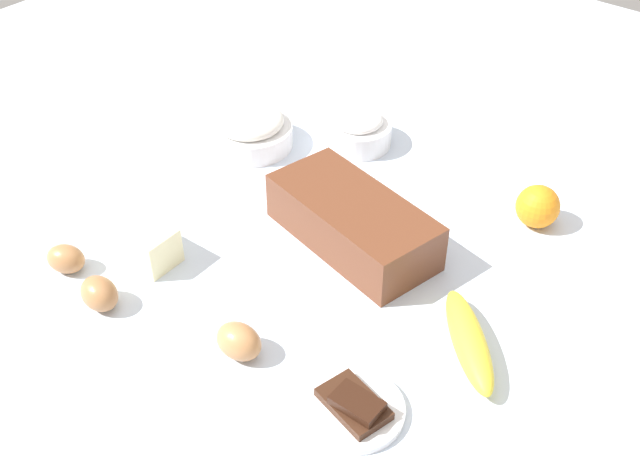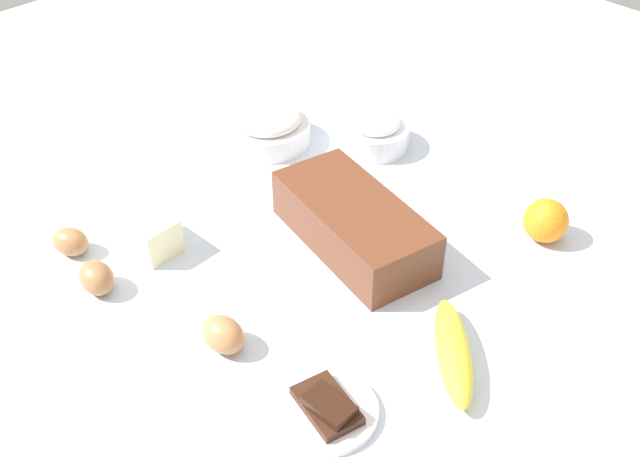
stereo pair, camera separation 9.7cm
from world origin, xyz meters
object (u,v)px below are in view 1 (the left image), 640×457
object	(u,v)px
banana	(469,340)
butter_block	(147,244)
egg_loose	(99,293)
flour_bowl	(250,129)
chocolate_plate	(354,407)
egg_near_butter	(66,259)
sugar_bowl	(358,129)
orange_fruit	(538,206)
egg_beside_bowl	(239,341)
loaf_pan	(353,221)

from	to	relation	value
banana	butter_block	world-z (taller)	butter_block
butter_block	egg_loose	size ratio (longest dim) A/B	1.41
flour_bowl	chocolate_plate	bearing A→B (deg)	-34.90
egg_near_butter	egg_loose	xyz separation A→B (m)	(0.10, -0.02, 0.00)
butter_block	sugar_bowl	bearing A→B (deg)	84.19
egg_near_butter	egg_loose	distance (m)	0.10
chocolate_plate	banana	bearing A→B (deg)	72.97
orange_fruit	flour_bowl	bearing A→B (deg)	-166.65
orange_fruit	egg_near_butter	bearing A→B (deg)	-131.64
sugar_bowl	egg_loose	xyz separation A→B (m)	(-0.02, -0.58, -0.01)
sugar_bowl	orange_fruit	distance (m)	0.37
sugar_bowl	egg_beside_bowl	bearing A→B (deg)	-69.17
flour_bowl	chocolate_plate	size ratio (longest dim) A/B	1.20
loaf_pan	orange_fruit	xyz separation A→B (m)	(0.20, 0.22, -0.01)
sugar_bowl	orange_fruit	size ratio (longest dim) A/B	1.78
orange_fruit	butter_block	world-z (taller)	orange_fruit
flour_bowl	egg_loose	distance (m)	0.46
butter_block	chocolate_plate	world-z (taller)	butter_block
loaf_pan	butter_block	xyz separation A→B (m)	(-0.21, -0.23, -0.01)
loaf_pan	chocolate_plate	size ratio (longest dim) A/B	2.31
sugar_bowl	egg_beside_bowl	world-z (taller)	sugar_bowl
egg_loose	flour_bowl	bearing A→B (deg)	106.04
egg_near_butter	egg_loose	size ratio (longest dim) A/B	0.93
loaf_pan	egg_near_butter	bearing A→B (deg)	-119.72
flour_bowl	egg_near_butter	world-z (taller)	flour_bowl
loaf_pan	chocolate_plate	world-z (taller)	loaf_pan
flour_bowl	sugar_bowl	world-z (taller)	flour_bowl
loaf_pan	egg_loose	size ratio (longest dim) A/B	4.70
egg_near_butter	flour_bowl	bearing A→B (deg)	93.59
butter_block	loaf_pan	bearing A→B (deg)	47.45
orange_fruit	butter_block	size ratio (longest dim) A/B	0.78
loaf_pan	orange_fruit	distance (m)	0.30
egg_near_butter	orange_fruit	bearing A→B (deg)	48.36
chocolate_plate	sugar_bowl	bearing A→B (deg)	127.06
butter_block	egg_beside_bowl	xyz separation A→B (m)	(0.24, -0.05, -0.01)
orange_fruit	egg_beside_bowl	bearing A→B (deg)	-108.71
banana	egg_beside_bowl	world-z (taller)	egg_beside_bowl
egg_beside_bowl	chocolate_plate	size ratio (longest dim) A/B	0.52
egg_beside_bowl	sugar_bowl	bearing A→B (deg)	110.83
butter_block	chocolate_plate	size ratio (longest dim) A/B	0.69
flour_bowl	banana	world-z (taller)	flour_bowl
butter_block	banana	bearing A→B (deg)	17.46
sugar_bowl	butter_block	bearing A→B (deg)	-95.81
banana	orange_fruit	distance (m)	0.31
chocolate_plate	butter_block	bearing A→B (deg)	175.95
sugar_bowl	butter_block	world-z (taller)	sugar_bowl
loaf_pan	flour_bowl	xyz separation A→B (m)	(-0.32, 0.10, -0.01)
sugar_bowl	flour_bowl	bearing A→B (deg)	-139.00
banana	sugar_bowl	bearing A→B (deg)	143.67
flour_bowl	egg_near_butter	xyz separation A→B (m)	(0.03, -0.43, -0.01)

